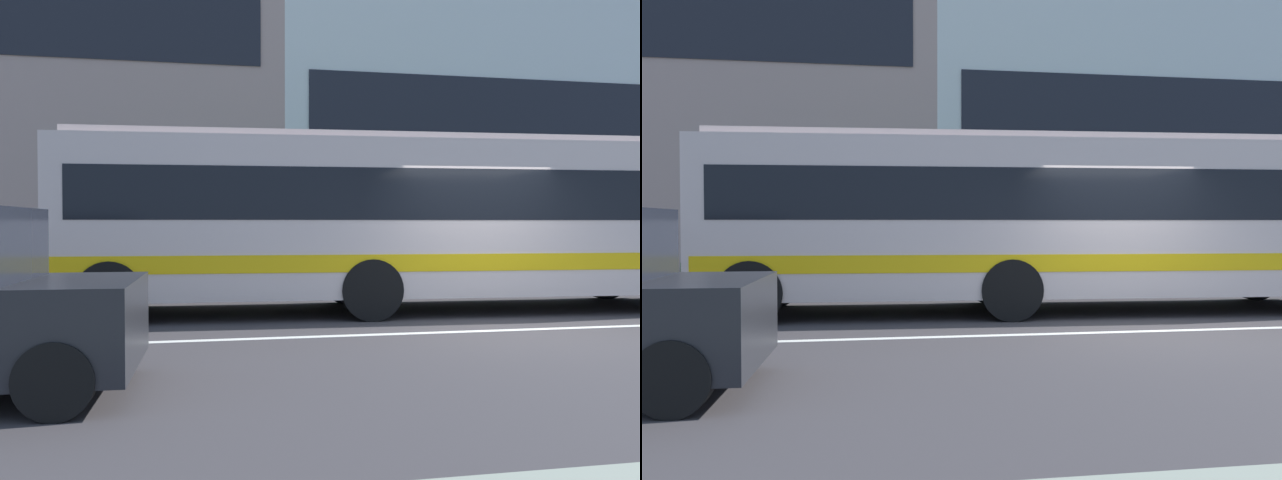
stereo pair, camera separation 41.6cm
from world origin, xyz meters
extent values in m
plane|color=#3A3639|center=(0.00, 0.00, 0.00)|extent=(160.00, 160.00, 0.00)
cube|color=silver|center=(0.00, 0.00, 0.00)|extent=(60.00, 0.16, 0.01)
cube|color=#1E5215|center=(-0.02, 6.25, 0.37)|extent=(15.74, 1.10, 0.74)
cube|color=gray|center=(-11.15, 16.50, 6.67)|extent=(18.90, 10.14, 13.34)
cube|color=silver|center=(7.75, 16.50, 4.70)|extent=(18.90, 10.14, 9.39)
cube|color=black|center=(7.75, 11.41, 5.45)|extent=(17.38, 0.04, 1.88)
cube|color=beige|center=(-0.96, 2.45, 1.65)|extent=(11.71, 3.17, 2.61)
cube|color=black|center=(-0.96, 2.45, 2.04)|extent=(11.02, 3.16, 0.83)
cube|color=yellow|center=(-0.96, 2.45, 0.94)|extent=(11.48, 3.18, 0.28)
cube|color=beige|center=(-0.96, 2.45, 3.02)|extent=(11.23, 2.74, 0.12)
cylinder|color=black|center=(3.90, 3.39, 0.50)|extent=(1.01, 0.33, 1.00)
cylinder|color=black|center=(-1.61, 3.68, 0.50)|extent=(1.01, 0.33, 1.00)
cylinder|color=black|center=(-1.74, 1.30, 0.50)|extent=(1.01, 0.33, 1.00)
cylinder|color=black|center=(-5.69, 3.89, 0.50)|extent=(1.01, 0.33, 1.00)
cylinder|color=black|center=(-5.81, 1.51, 0.50)|extent=(1.01, 0.33, 1.00)
cylinder|color=black|center=(-5.66, -3.37, 0.32)|extent=(0.65, 0.24, 0.64)
cylinder|color=black|center=(-5.60, -1.67, 0.32)|extent=(0.65, 0.24, 0.64)
camera|label=1|loc=(-4.59, -8.88, 1.57)|focal=36.87mm
camera|label=2|loc=(-4.18, -8.96, 1.57)|focal=36.87mm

